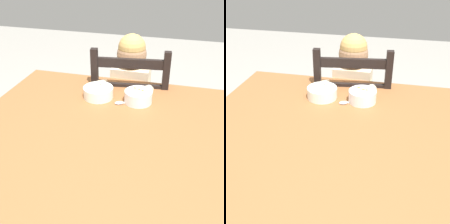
{
  "view_description": "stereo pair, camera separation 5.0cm",
  "coord_description": "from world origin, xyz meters",
  "views": [
    {
      "loc": [
        0.26,
        -0.96,
        1.42
      ],
      "look_at": [
        -0.03,
        0.09,
        0.79
      ],
      "focal_mm": 46.97,
      "sensor_mm": 36.0,
      "label": 1
    },
    {
      "loc": [
        0.21,
        -0.97,
        1.42
      ],
      "look_at": [
        -0.03,
        0.09,
        0.79
      ],
      "focal_mm": 46.97,
      "sensor_mm": 36.0,
      "label": 2
    }
  ],
  "objects": [
    {
      "name": "dining_chair",
      "position": [
        -0.04,
        0.6,
        0.46
      ],
      "size": [
        0.47,
        0.47,
        0.94
      ],
      "color": "black",
      "rests_on": "ground"
    },
    {
      "name": "child_figure",
      "position": [
        -0.05,
        0.59,
        0.65
      ],
      "size": [
        0.32,
        0.31,
        0.98
      ],
      "color": "beige",
      "rests_on": "ground"
    },
    {
      "name": "bowl_of_carrots",
      "position": [
        0.05,
        0.3,
        0.77
      ],
      "size": [
        0.14,
        0.14,
        0.06
      ],
      "color": "white",
      "rests_on": "dining_table"
    },
    {
      "name": "bowl_of_peas",
      "position": [
        -0.15,
        0.3,
        0.77
      ],
      "size": [
        0.15,
        0.15,
        0.06
      ],
      "color": "white",
      "rests_on": "dining_table"
    },
    {
      "name": "dining_table",
      "position": [
        0.0,
        0.0,
        0.64
      ],
      "size": [
        1.27,
        1.1,
        0.74
      ],
      "color": "brown",
      "rests_on": "ground"
    },
    {
      "name": "spoon",
      "position": [
        -0.02,
        0.27,
        0.74
      ],
      "size": [
        0.13,
        0.08,
        0.01
      ],
      "color": "silver",
      "rests_on": "dining_table"
    }
  ]
}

